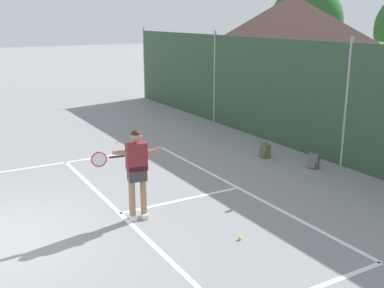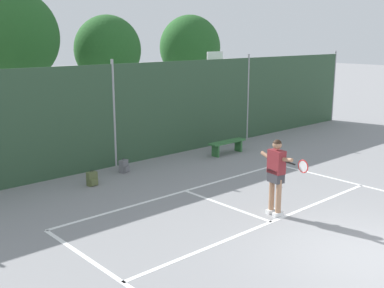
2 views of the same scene
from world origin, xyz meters
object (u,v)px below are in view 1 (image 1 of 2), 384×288
object	(u,v)px
backpack_olive	(265,151)
tennis_ball	(240,238)
tennis_player	(136,167)
backpack_grey	(313,161)

from	to	relation	value
backpack_olive	tennis_ball	bearing A→B (deg)	-43.51
tennis_ball	backpack_olive	size ratio (longest dim) A/B	0.14
backpack_olive	tennis_player	bearing A→B (deg)	-67.13
tennis_player	tennis_ball	distance (m)	2.45
backpack_olive	backpack_grey	bearing A→B (deg)	19.75
tennis_player	backpack_olive	xyz separation A→B (m)	(-2.09, 4.95, -0.92)
tennis_player	backpack_olive	distance (m)	5.45
tennis_player	backpack_olive	size ratio (longest dim) A/B	4.01
tennis_player	backpack_olive	bearing A→B (deg)	112.87
tennis_player	tennis_ball	size ratio (longest dim) A/B	28.10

